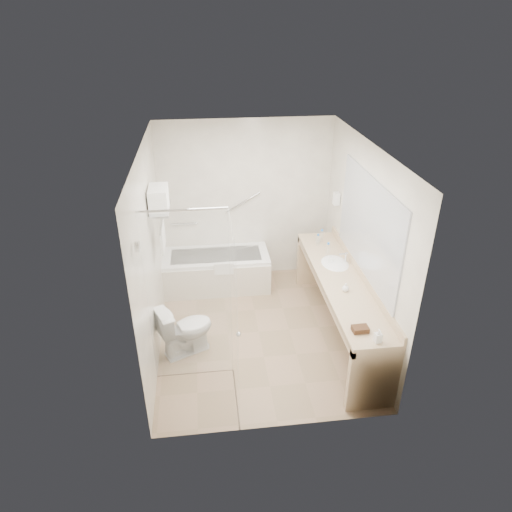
{
  "coord_description": "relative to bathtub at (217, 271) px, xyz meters",
  "views": [
    {
      "loc": [
        -0.63,
        -4.89,
        3.81
      ],
      "look_at": [
        0.0,
        0.3,
        1.0
      ],
      "focal_mm": 32.0,
      "sensor_mm": 36.0,
      "label": 1
    }
  ],
  "objects": [
    {
      "name": "hairdryer_unit",
      "position": [
        1.75,
        -0.19,
        1.17
      ],
      "size": [
        0.08,
        0.1,
        0.18
      ],
      "primitive_type": "cube",
      "color": "white",
      "rests_on": "wall_right"
    },
    {
      "name": "wall_left",
      "position": [
        -0.8,
        -1.24,
        0.97
      ],
      "size": [
        0.1,
        3.2,
        2.5
      ],
      "primitive_type": "cube",
      "color": "silver",
      "rests_on": "ground"
    },
    {
      "name": "drinking_glass_far",
      "position": [
        1.47,
        -0.38,
        0.62
      ],
      "size": [
        0.1,
        0.1,
        0.1
      ],
      "primitive_type": "cylinder",
      "rotation": [
        0.0,
        0.0,
        0.34
      ],
      "color": "silver",
      "rests_on": "vanity_counter"
    },
    {
      "name": "towel_shelf",
      "position": [
        -0.67,
        -0.89,
        1.48
      ],
      "size": [
        0.24,
        0.55,
        0.81
      ],
      "color": "silver",
      "rests_on": "wall_left"
    },
    {
      "name": "wall_right",
      "position": [
        1.8,
        -1.24,
        0.97
      ],
      "size": [
        0.1,
        3.2,
        2.5
      ],
      "primitive_type": "cube",
      "color": "silver",
      "rests_on": "ground"
    },
    {
      "name": "sink",
      "position": [
        1.55,
        -0.99,
        0.54
      ],
      "size": [
        0.4,
        0.52,
        0.14
      ],
      "primitive_type": "ellipsoid",
      "color": "white",
      "rests_on": "vanity_counter"
    },
    {
      "name": "water_bottle_mid",
      "position": [
        1.54,
        -0.32,
        0.66
      ],
      "size": [
        0.06,
        0.06,
        0.19
      ],
      "rotation": [
        0.0,
        0.0,
        0.07
      ],
      "color": "silver",
      "rests_on": "vanity_counter"
    },
    {
      "name": "amenity_basket",
      "position": [
        1.41,
        -2.45,
        0.6
      ],
      "size": [
        0.17,
        0.12,
        0.06
      ],
      "primitive_type": "cube",
      "rotation": [
        0.0,
        0.0,
        0.04
      ],
      "color": "#4B2C1B",
      "rests_on": "vanity_counter"
    },
    {
      "name": "ceiling",
      "position": [
        0.5,
        -1.24,
        2.22
      ],
      "size": [
        2.6,
        3.2,
        0.1
      ],
      "primitive_type": "cube",
      "color": "silver",
      "rests_on": "wall_back"
    },
    {
      "name": "toilet",
      "position": [
        -0.45,
        -1.51,
        0.06
      ],
      "size": [
        0.78,
        0.63,
        0.67
      ],
      "primitive_type": "imported",
      "rotation": [
        0.0,
        0.0,
        1.99
      ],
      "color": "white",
      "rests_on": "floor"
    },
    {
      "name": "grab_bar_short",
      "position": [
        -0.45,
        0.32,
        0.67
      ],
      "size": [
        0.4,
        0.03,
        0.03
      ],
      "primitive_type": "cylinder",
      "rotation": [
        0.0,
        1.57,
        0.0
      ],
      "color": "silver",
      "rests_on": "wall_back"
    },
    {
      "name": "soap_bottle_b",
      "position": [
        1.49,
        -1.68,
        0.62
      ],
      "size": [
        0.12,
        0.13,
        0.08
      ],
      "primitive_type": "imported",
      "rotation": [
        0.0,
        0.0,
        0.43
      ],
      "color": "white",
      "rests_on": "vanity_counter"
    },
    {
      "name": "mirror",
      "position": [
        1.79,
        -1.39,
        1.27
      ],
      "size": [
        0.02,
        2.0,
        1.2
      ],
      "primitive_type": "cube",
      "color": "#AAAEB6",
      "rests_on": "wall_right"
    },
    {
      "name": "bathtub",
      "position": [
        0.0,
        0.0,
        0.0
      ],
      "size": [
        1.6,
        0.73,
        0.59
      ],
      "color": "white",
      "rests_on": "floor"
    },
    {
      "name": "vanity_counter",
      "position": [
        1.52,
        -1.39,
        0.36
      ],
      "size": [
        0.55,
        2.7,
        0.95
      ],
      "color": "tan",
      "rests_on": "floor"
    },
    {
      "name": "grab_bar_long",
      "position": [
        0.45,
        0.32,
        0.97
      ],
      "size": [
        0.53,
        0.03,
        0.33
      ],
      "primitive_type": "cylinder",
      "rotation": [
        0.0,
        1.05,
        0.0
      ],
      "color": "silver",
      "rests_on": "wall_back"
    },
    {
      "name": "faucet",
      "position": [
        1.7,
        -0.99,
        0.65
      ],
      "size": [
        0.03,
        0.03,
        0.14
      ],
      "primitive_type": "cylinder",
      "color": "silver",
      "rests_on": "vanity_counter"
    },
    {
      "name": "shower_enclosure",
      "position": [
        -0.13,
        -2.16,
        0.79
      ],
      "size": [
        0.96,
        0.91,
        2.11
      ],
      "color": "silver",
      "rests_on": "floor"
    },
    {
      "name": "wall_back",
      "position": [
        0.5,
        0.36,
        0.97
      ],
      "size": [
        2.6,
        0.1,
        2.5
      ],
      "primitive_type": "cube",
      "color": "silver",
      "rests_on": "ground"
    },
    {
      "name": "wall_front",
      "position": [
        0.5,
        -2.84,
        0.97
      ],
      "size": [
        2.6,
        0.1,
        2.5
      ],
      "primitive_type": "cube",
      "color": "silver",
      "rests_on": "ground"
    },
    {
      "name": "floor",
      "position": [
        0.5,
        -1.24,
        -0.28
      ],
      "size": [
        3.2,
        3.2,
        0.0
      ],
      "primitive_type": "plane",
      "color": "#9A7B5F",
      "rests_on": "ground"
    },
    {
      "name": "soap_bottle_a",
      "position": [
        1.54,
        -2.64,
        0.61
      ],
      "size": [
        0.08,
        0.16,
        0.07
      ],
      "primitive_type": "imported",
      "rotation": [
        0.0,
        0.0,
        0.1
      ],
      "color": "white",
      "rests_on": "vanity_counter"
    },
    {
      "name": "water_bottle_right",
      "position": [
        1.45,
        -0.44,
        0.65
      ],
      "size": [
        0.05,
        0.05,
        0.18
      ],
      "rotation": [
        0.0,
        0.0,
        0.13
      ],
      "color": "silver",
      "rests_on": "vanity_counter"
    },
    {
      "name": "drinking_glass_near",
      "position": [
        1.49,
        -1.0,
        0.62
      ],
      "size": [
        0.09,
        0.09,
        0.1
      ],
      "primitive_type": "cylinder",
      "rotation": [
        0.0,
        0.0,
        -0.29
      ],
      "color": "silver",
      "rests_on": "vanity_counter"
    },
    {
      "name": "water_bottle_left",
      "position": [
        1.51,
        -0.76,
        0.66
      ],
      "size": [
        0.06,
        0.06,
        0.19
      ],
      "rotation": [
        0.0,
        0.0,
        -0.09
      ],
      "color": "silver",
      "rests_on": "vanity_counter"
    }
  ]
}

